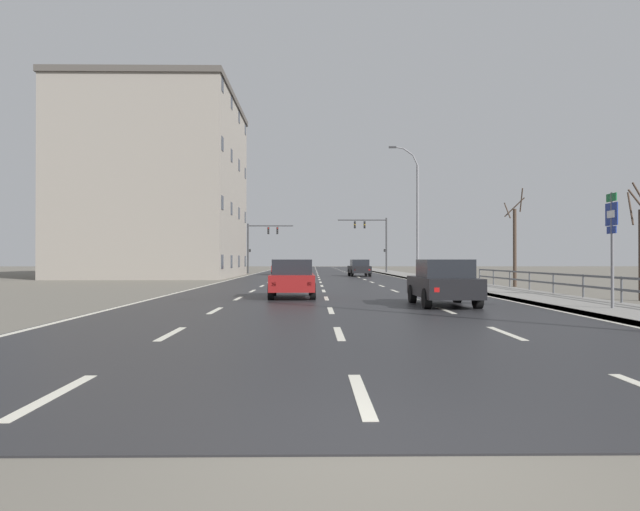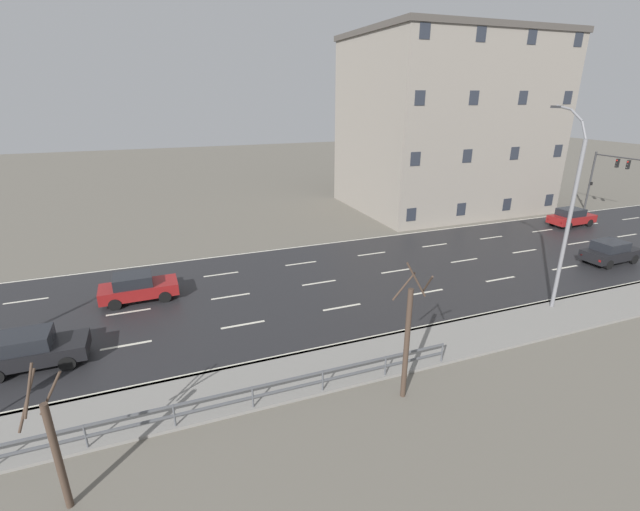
# 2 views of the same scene
# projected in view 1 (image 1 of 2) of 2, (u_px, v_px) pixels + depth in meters

# --- Properties ---
(ground_plane) EXTENTS (160.00, 160.00, 0.12)m
(ground_plane) POSITION_uv_depth(u_px,v_px,m) (318.00, 277.00, 52.54)
(ground_plane) COLOR #666056
(road_asphalt_strip) EXTENTS (14.00, 120.00, 0.03)m
(road_asphalt_strip) POSITION_uv_depth(u_px,v_px,m) (317.00, 273.00, 64.53)
(road_asphalt_strip) COLOR #232326
(road_asphalt_strip) RESTS_ON ground
(sidewalk_right) EXTENTS (3.00, 120.00, 0.12)m
(sidewalk_right) POSITION_uv_depth(u_px,v_px,m) (392.00, 273.00, 64.65)
(sidewalk_right) COLOR gray
(sidewalk_right) RESTS_ON ground
(guardrail) EXTENTS (0.07, 27.26, 1.00)m
(guardrail) POSITION_uv_depth(u_px,v_px,m) (583.00, 282.00, 21.94)
(guardrail) COLOR #515459
(guardrail) RESTS_ON ground
(street_lamp_midground) EXTENTS (2.33, 0.24, 10.38)m
(street_lamp_midground) POSITION_uv_depth(u_px,v_px,m) (416.00, 214.00, 44.23)
(street_lamp_midground) COLOR slate
(street_lamp_midground) RESTS_ON ground
(highway_sign) EXTENTS (0.09, 0.68, 3.57)m
(highway_sign) POSITION_uv_depth(u_px,v_px,m) (612.00, 235.00, 17.06)
(highway_sign) COLOR slate
(highway_sign) RESTS_ON ground
(traffic_signal_right) EXTENTS (5.64, 0.36, 6.34)m
(traffic_signal_right) POSITION_uv_depth(u_px,v_px,m) (374.00, 235.00, 65.23)
(traffic_signal_right) COLOR #38383A
(traffic_signal_right) RESTS_ON ground
(traffic_signal_left) EXTENTS (5.24, 0.36, 5.68)m
(traffic_signal_left) POSITION_uv_depth(u_px,v_px,m) (260.00, 239.00, 65.29)
(traffic_signal_left) COLOR #38383A
(traffic_signal_left) RESTS_ON ground
(car_far_right) EXTENTS (1.91, 4.14, 1.57)m
(car_far_right) POSITION_uv_depth(u_px,v_px,m) (292.00, 278.00, 23.27)
(car_far_right) COLOR maroon
(car_far_right) RESTS_ON ground
(car_far_left) EXTENTS (1.98, 4.18, 1.57)m
(car_far_left) POSITION_uv_depth(u_px,v_px,m) (359.00, 268.00, 53.40)
(car_far_left) COLOR black
(car_far_left) RESTS_ON ground
(car_distant) EXTENTS (1.85, 4.11, 1.57)m
(car_distant) POSITION_uv_depth(u_px,v_px,m) (443.00, 282.00, 19.27)
(car_distant) COLOR black
(car_distant) RESTS_ON ground
(car_near_right) EXTENTS (1.93, 4.15, 1.57)m
(car_near_right) POSITION_uv_depth(u_px,v_px,m) (281.00, 267.00, 58.56)
(car_near_right) COLOR maroon
(car_near_right) RESTS_ON ground
(brick_building) EXTENTS (14.19, 18.00, 16.33)m
(brick_building) POSITION_uv_depth(u_px,v_px,m) (159.00, 187.00, 52.18)
(brick_building) COLOR gray
(brick_building) RESTS_ON ground
(bare_tree_mid) EXTENTS (1.21, 1.24, 5.65)m
(bare_tree_mid) POSITION_uv_depth(u_px,v_px,m) (515.00, 243.00, 32.95)
(bare_tree_mid) COLOR #423328
(bare_tree_mid) RESTS_ON ground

